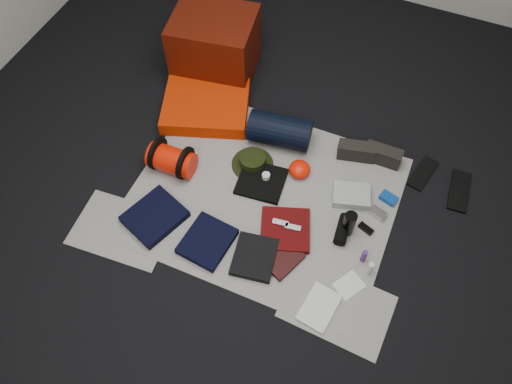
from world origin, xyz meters
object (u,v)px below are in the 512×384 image
at_px(navy_duffel, 280,131).
at_px(sleeping_pad, 206,106).
at_px(stuff_sack, 172,160).
at_px(compact_camera, 378,214).
at_px(water_bottle, 349,224).
at_px(red_cabinet, 215,46).
at_px(paperback_book, 284,261).

bearing_deg(navy_duffel, sleeping_pad, 168.11).
relative_size(stuff_sack, compact_camera, 2.96).
xyz_separation_m(sleeping_pad, compact_camera, (1.34, -0.34, -0.03)).
bearing_deg(navy_duffel, water_bottle, -45.10).
relative_size(navy_duffel, compact_camera, 4.12).
xyz_separation_m(red_cabinet, navy_duffel, (0.68, -0.44, -0.12)).
distance_m(red_cabinet, stuff_sack, 0.94).
bearing_deg(compact_camera, water_bottle, -109.83).
distance_m(red_cabinet, compact_camera, 1.64).
relative_size(red_cabinet, water_bottle, 3.01).
bearing_deg(compact_camera, navy_duffel, 176.77).
bearing_deg(stuff_sack, navy_duffel, 40.96).
height_order(red_cabinet, compact_camera, red_cabinet).
distance_m(navy_duffel, water_bottle, 0.79).
bearing_deg(paperback_book, navy_duffel, 135.38).
height_order(stuff_sack, compact_camera, stuff_sack).
xyz_separation_m(water_bottle, paperback_book, (-0.27, -0.34, -0.08)).
distance_m(sleeping_pad, water_bottle, 1.31).
relative_size(red_cabinet, sleeping_pad, 0.97).
bearing_deg(paperback_book, stuff_sack, -178.58).
distance_m(red_cabinet, navy_duffel, 0.82).
bearing_deg(water_bottle, navy_duffel, 142.59).
relative_size(sleeping_pad, water_bottle, 3.11).
height_order(red_cabinet, sleeping_pad, red_cabinet).
height_order(red_cabinet, paperback_book, red_cabinet).
xyz_separation_m(navy_duffel, compact_camera, (0.77, -0.30, -0.09)).
xyz_separation_m(stuff_sack, water_bottle, (1.18, -0.00, 0.01)).
xyz_separation_m(red_cabinet, stuff_sack, (0.13, -0.92, -0.14)).
height_order(sleeping_pad, water_bottle, water_bottle).
distance_m(water_bottle, compact_camera, 0.24).
distance_m(stuff_sack, paperback_book, 0.97).
height_order(sleeping_pad, paperback_book, sleeping_pad).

